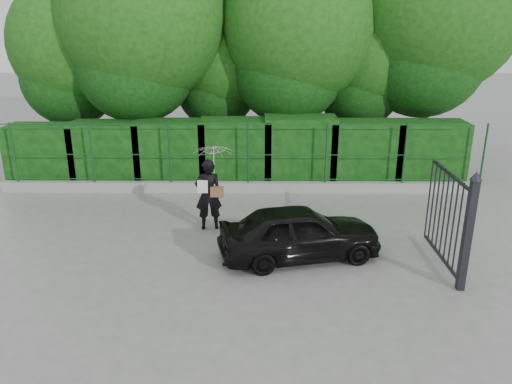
{
  "coord_description": "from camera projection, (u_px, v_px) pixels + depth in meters",
  "views": [
    {
      "loc": [
        0.76,
        -9.68,
        4.89
      ],
      "look_at": [
        0.67,
        1.3,
        1.1
      ],
      "focal_mm": 35.0,
      "sensor_mm": 36.0,
      "label": 1
    }
  ],
  "objects": [
    {
      "name": "fence",
      "position": [
        242.0,
        153.0,
        14.61
      ],
      "size": [
        14.13,
        0.06,
        1.8
      ],
      "color": "#12441C",
      "rests_on": "kerb"
    },
    {
      "name": "car",
      "position": [
        300.0,
        232.0,
        10.67
      ],
      "size": [
        3.68,
        2.12,
        1.18
      ],
      "primitive_type": "imported",
      "rotation": [
        0.0,
        0.0,
        1.79
      ],
      "color": "black",
      "rests_on": "ground"
    },
    {
      "name": "ground",
      "position": [
        225.0,
        260.0,
        10.75
      ],
      "size": [
        80.0,
        80.0,
        0.0
      ],
      "primitive_type": "plane",
      "color": "gray"
    },
    {
      "name": "woman",
      "position": [
        212.0,
        175.0,
        11.96
      ],
      "size": [
        1.0,
        1.01,
        2.09
      ],
      "color": "black",
      "rests_on": "ground"
    },
    {
      "name": "hedge",
      "position": [
        239.0,
        152.0,
        15.63
      ],
      "size": [
        14.2,
        1.2,
        2.1
      ],
      "color": "black",
      "rests_on": "ground"
    },
    {
      "name": "gate",
      "position": [
        458.0,
        222.0,
        9.64
      ],
      "size": [
        0.22,
        2.33,
        2.36
      ],
      "color": "black",
      "rests_on": "ground"
    },
    {
      "name": "trees",
      "position": [
        272.0,
        29.0,
        16.54
      ],
      "size": [
        17.1,
        6.15,
        8.08
      ],
      "color": "black",
      "rests_on": "ground"
    },
    {
      "name": "kerb",
      "position": [
        235.0,
        187.0,
        14.95
      ],
      "size": [
        14.0,
        0.25,
        0.3
      ],
      "primitive_type": "cube",
      "color": "#9E9E99",
      "rests_on": "ground"
    }
  ]
}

